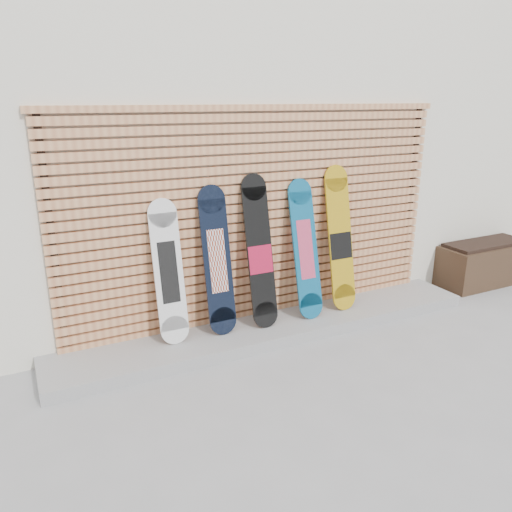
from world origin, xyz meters
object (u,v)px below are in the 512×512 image
object	(u,v)px
planter_box	(483,263)
snowboard_4	(340,240)
snowboard_3	(305,249)
snowboard_1	(217,261)
snowboard_0	(169,272)
snowboard_2	(260,253)

from	to	relation	value
planter_box	snowboard_4	distance (m)	2.40
planter_box	snowboard_3	bearing A→B (deg)	179.98
snowboard_1	snowboard_4	distance (m)	1.43
planter_box	snowboard_4	size ratio (longest dim) A/B	0.81
planter_box	snowboard_0	size ratio (longest dim) A/B	0.93
snowboard_1	snowboard_2	distance (m)	0.45
snowboard_1	snowboard_3	distance (m)	0.98
snowboard_2	snowboard_3	size ratio (longest dim) A/B	1.06
planter_box	snowboard_4	xyz separation A→B (m)	(-2.32, 0.02, 0.61)
snowboard_1	snowboard_2	world-z (taller)	snowboard_2
snowboard_0	snowboard_1	bearing A→B (deg)	-1.43
snowboard_3	snowboard_0	bearing A→B (deg)	178.10
snowboard_0	snowboard_2	bearing A→B (deg)	-2.38
snowboard_0	snowboard_4	size ratio (longest dim) A/B	0.88
snowboard_2	snowboard_4	bearing A→B (deg)	0.30
planter_box	snowboard_3	distance (m)	2.82
snowboard_0	snowboard_3	bearing A→B (deg)	-1.90
snowboard_0	snowboard_4	world-z (taller)	snowboard_4
snowboard_0	snowboard_2	size ratio (longest dim) A/B	0.89
planter_box	snowboard_2	bearing A→B (deg)	179.81
planter_box	snowboard_0	bearing A→B (deg)	179.33
snowboard_2	snowboard_4	size ratio (longest dim) A/B	0.98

